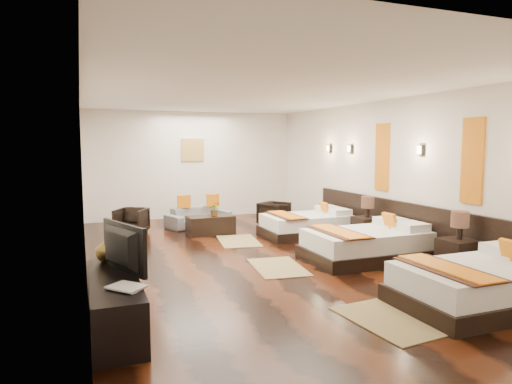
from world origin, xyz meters
name	(u,v)px	position (x,y,z in m)	size (l,w,h in m)	color
floor	(258,258)	(0.00, 0.00, 0.00)	(5.50, 9.50, 0.01)	black
ceiling	(258,92)	(0.00, 0.00, 2.80)	(5.50, 9.50, 0.01)	white
back_wall	(193,165)	(0.00, 4.75, 1.40)	(5.50, 0.01, 2.80)	silver
left_wall	(83,182)	(-2.75, 0.00, 1.40)	(0.01, 9.50, 2.80)	silver
right_wall	(392,173)	(2.75, 0.00, 1.40)	(0.01, 9.50, 2.80)	silver
headboard_panel	(418,230)	(2.71, -0.80, 0.45)	(0.08, 6.60, 0.90)	black
bed_near	(483,284)	(1.70, -3.13, 0.27)	(2.04, 1.29, 0.78)	black
bed_mid	(367,244)	(1.70, -0.75, 0.27)	(2.04, 1.28, 0.78)	black
bed_far	(307,225)	(1.69, 1.41, 0.24)	(1.86, 1.17, 0.71)	black
nightstand_a	(458,253)	(2.44, -2.00, 0.34)	(0.49, 0.49, 0.96)	black
nightstand_b	(367,227)	(2.44, 0.33, 0.33)	(0.47, 0.47, 0.94)	black
jute_mat_near	(388,320)	(0.34, -3.11, 0.01)	(0.75, 1.20, 0.01)	#947D4B
jute_mat_mid	(278,267)	(0.09, -0.66, 0.01)	(0.75, 1.20, 0.01)	#947D4B
jute_mat_far	(239,241)	(0.14, 1.42, 0.01)	(0.75, 1.20, 0.01)	#947D4B
tv_console	(114,303)	(-2.50, -2.24, 0.28)	(0.50, 1.80, 0.55)	black
tv	(116,248)	(-2.45, -2.04, 0.82)	(0.93, 0.12, 0.54)	black
book	(117,291)	(-2.50, -2.75, 0.57)	(0.26, 0.35, 0.03)	black
figurine	(109,248)	(-2.50, -1.52, 0.72)	(0.32, 0.32, 0.33)	brown
sofa	(199,217)	(-0.19, 3.39, 0.23)	(1.57, 0.62, 0.46)	slate
armchair_left	(131,221)	(-1.79, 2.95, 0.28)	(0.61, 0.63, 0.57)	black
armchair_right	(274,214)	(1.51, 2.79, 0.29)	(0.61, 0.63, 0.57)	black
coffee_table	(211,225)	(-0.19, 2.34, 0.20)	(1.00, 0.50, 0.40)	black
table_plant	(214,209)	(-0.09, 2.35, 0.55)	(0.26, 0.23, 0.29)	#266120
orange_panel_a	(472,161)	(2.73, -1.90, 1.70)	(0.04, 0.40, 1.30)	#D86014
orange_panel_b	(382,157)	(2.73, 0.30, 1.70)	(0.04, 0.40, 1.30)	#D86014
sconce_mid	(421,150)	(2.70, -0.80, 1.85)	(0.07, 0.12, 0.18)	black
sconce_far	(350,149)	(2.70, 1.40, 1.85)	(0.07, 0.12, 0.18)	black
sconce_lounge	(329,148)	(2.70, 2.30, 1.85)	(0.07, 0.12, 0.18)	black
gold_artwork	(193,150)	(0.00, 4.73, 1.80)	(0.60, 0.04, 0.60)	#AD873F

